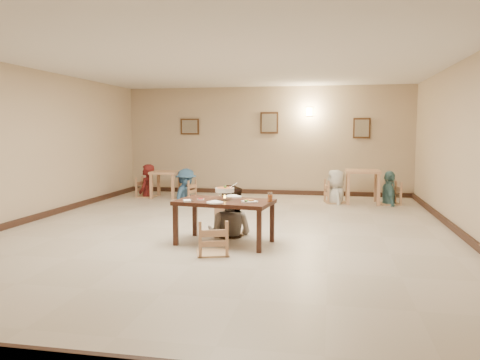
% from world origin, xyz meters
% --- Properties ---
extents(floor, '(10.00, 10.00, 0.00)m').
position_xyz_m(floor, '(0.00, 0.00, 0.00)').
color(floor, '#BFB09F').
rests_on(floor, ground).
extents(ceiling, '(10.00, 10.00, 0.00)m').
position_xyz_m(ceiling, '(0.00, 0.00, 3.00)').
color(ceiling, silver).
rests_on(ceiling, wall_back).
extents(wall_back, '(10.00, 0.00, 10.00)m').
position_xyz_m(wall_back, '(0.00, 5.00, 1.50)').
color(wall_back, tan).
rests_on(wall_back, floor).
extents(wall_front, '(10.00, 0.00, 10.00)m').
position_xyz_m(wall_front, '(0.00, -5.00, 1.50)').
color(wall_front, tan).
rests_on(wall_front, floor).
extents(wall_left, '(0.00, 10.00, 10.00)m').
position_xyz_m(wall_left, '(-4.00, 0.00, 1.50)').
color(wall_left, tan).
rests_on(wall_left, floor).
extents(wall_right, '(0.00, 10.00, 10.00)m').
position_xyz_m(wall_right, '(4.00, 0.00, 1.50)').
color(wall_right, tan).
rests_on(wall_right, floor).
extents(baseboard_back, '(8.00, 0.06, 0.12)m').
position_xyz_m(baseboard_back, '(0.00, 4.97, 0.06)').
color(baseboard_back, '#311D15').
rests_on(baseboard_back, floor).
extents(baseboard_front, '(8.00, 0.06, 0.12)m').
position_xyz_m(baseboard_front, '(0.00, -4.97, 0.06)').
color(baseboard_front, '#311D15').
rests_on(baseboard_front, floor).
extents(baseboard_left, '(0.06, 10.00, 0.12)m').
position_xyz_m(baseboard_left, '(-3.97, 0.00, 0.06)').
color(baseboard_left, '#311D15').
rests_on(baseboard_left, floor).
extents(baseboard_right, '(0.06, 10.00, 0.12)m').
position_xyz_m(baseboard_right, '(3.97, 0.00, 0.06)').
color(baseboard_right, '#311D15').
rests_on(baseboard_right, floor).
extents(picture_a, '(0.55, 0.04, 0.45)m').
position_xyz_m(picture_a, '(-2.20, 4.96, 1.90)').
color(picture_a, '#3C2313').
rests_on(picture_a, wall_back).
extents(picture_b, '(0.50, 0.04, 0.60)m').
position_xyz_m(picture_b, '(0.10, 4.96, 2.00)').
color(picture_b, '#3C2313').
rests_on(picture_b, wall_back).
extents(picture_c, '(0.45, 0.04, 0.55)m').
position_xyz_m(picture_c, '(2.60, 4.96, 1.85)').
color(picture_c, '#3C2313').
rests_on(picture_c, wall_back).
extents(wall_sconce, '(0.16, 0.05, 0.22)m').
position_xyz_m(wall_sconce, '(1.20, 4.96, 2.30)').
color(wall_sconce, '#FFD88C').
rests_on(wall_sconce, wall_back).
extents(main_table, '(1.58, 1.04, 0.69)m').
position_xyz_m(main_table, '(0.17, -0.96, 0.61)').
color(main_table, '#3C1E15').
rests_on(main_table, floor).
extents(chair_far, '(0.48, 0.48, 1.02)m').
position_xyz_m(chair_far, '(0.07, -0.27, 0.51)').
color(chair_far, tan).
rests_on(chair_far, floor).
extents(chair_near, '(0.46, 0.46, 0.97)m').
position_xyz_m(chair_near, '(0.14, -1.60, 0.48)').
color(chair_near, tan).
rests_on(chair_near, floor).
extents(main_diner, '(0.94, 0.79, 1.73)m').
position_xyz_m(main_diner, '(0.12, -0.36, 0.86)').
color(main_diner, gray).
rests_on(main_diner, floor).
extents(curry_warmer, '(0.33, 0.30, 0.27)m').
position_xyz_m(curry_warmer, '(0.16, -0.92, 0.85)').
color(curry_warmer, silver).
rests_on(curry_warmer, main_table).
extents(rice_plate_far, '(0.31, 0.31, 0.07)m').
position_xyz_m(rice_plate_far, '(0.23, -0.62, 0.71)').
color(rice_plate_far, white).
rests_on(rice_plate_far, main_table).
extents(rice_plate_near, '(0.26, 0.26, 0.06)m').
position_xyz_m(rice_plate_near, '(0.09, -1.27, 0.71)').
color(rice_plate_near, white).
rests_on(rice_plate_near, main_table).
extents(fried_plate, '(0.26, 0.26, 0.06)m').
position_xyz_m(fried_plate, '(0.59, -1.10, 0.71)').
color(fried_plate, white).
rests_on(fried_plate, main_table).
extents(chili_dish, '(0.11, 0.11, 0.02)m').
position_xyz_m(chili_dish, '(-0.21, -1.00, 0.70)').
color(chili_dish, white).
rests_on(chili_dish, main_table).
extents(napkin_cutlery, '(0.18, 0.23, 0.03)m').
position_xyz_m(napkin_cutlery, '(-0.36, -1.20, 0.71)').
color(napkin_cutlery, white).
rests_on(napkin_cutlery, main_table).
extents(drink_glass, '(0.08, 0.08, 0.15)m').
position_xyz_m(drink_glass, '(0.89, -0.99, 0.76)').
color(drink_glass, white).
rests_on(drink_glass, main_table).
extents(bg_table_left, '(0.73, 0.73, 0.71)m').
position_xyz_m(bg_table_left, '(-2.52, 3.74, 0.57)').
color(bg_table_left, tan).
rests_on(bg_table_left, floor).
extents(bg_table_right, '(0.83, 0.83, 0.82)m').
position_xyz_m(bg_table_right, '(2.57, 3.73, 0.68)').
color(bg_table_right, tan).
rests_on(bg_table_right, floor).
extents(bg_chair_ll, '(0.47, 0.47, 1.01)m').
position_xyz_m(bg_chair_ll, '(-3.06, 3.78, 0.50)').
color(bg_chair_ll, tan).
rests_on(bg_chair_ll, floor).
extents(bg_chair_lr, '(0.42, 0.42, 0.90)m').
position_xyz_m(bg_chair_lr, '(-1.97, 3.80, 0.45)').
color(bg_chair_lr, tan).
rests_on(bg_chair_lr, floor).
extents(bg_chair_rl, '(0.50, 0.50, 1.08)m').
position_xyz_m(bg_chair_rl, '(1.94, 3.69, 0.54)').
color(bg_chair_rl, tan).
rests_on(bg_chair_rl, floor).
extents(bg_chair_rr, '(0.48, 0.48, 1.03)m').
position_xyz_m(bg_chair_rr, '(3.21, 3.72, 0.51)').
color(bg_chair_rr, tan).
rests_on(bg_chair_rr, floor).
extents(bg_diner_a, '(0.45, 0.66, 1.77)m').
position_xyz_m(bg_diner_a, '(-3.06, 3.78, 0.88)').
color(bg_diner_a, '#561615').
rests_on(bg_diner_a, floor).
extents(bg_diner_b, '(0.69, 1.07, 1.56)m').
position_xyz_m(bg_diner_b, '(-1.97, 3.80, 0.78)').
color(bg_diner_b, teal).
rests_on(bg_diner_b, floor).
extents(bg_diner_c, '(0.68, 0.90, 1.65)m').
position_xyz_m(bg_diner_c, '(1.94, 3.69, 0.82)').
color(bg_diner_c, silver).
rests_on(bg_diner_c, floor).
extents(bg_diner_d, '(0.49, 0.99, 1.62)m').
position_xyz_m(bg_diner_d, '(3.21, 3.72, 0.81)').
color(bg_diner_d, slate).
rests_on(bg_diner_d, floor).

